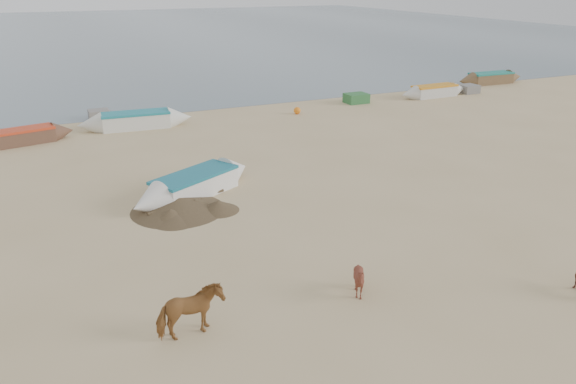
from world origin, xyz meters
The scene contains 8 objects.
ground centered at (0.00, 0.00, 0.00)m, with size 140.00×140.00×0.00m, color tan.
sea centered at (0.00, 82.00, 0.01)m, with size 160.00×160.00×0.00m, color slate.
cow_adult centered at (-5.09, -1.52, 0.67)m, with size 0.73×1.60×1.35m, color #946130.
calf_front centered at (-0.45, -1.63, 0.49)m, with size 0.80×0.89×0.99m, color #5E2A1D.
near_canoe centered at (-2.41, 7.62, 0.45)m, with size 6.12×1.39×0.91m, color white, non-canonical shape.
debris_pile centered at (-3.44, 6.34, 0.26)m, with size 3.51×3.51×0.52m, color brown.
waterline_canoes centered at (-1.17, 19.91, 0.44)m, with size 58.48×5.21×0.94m.
beach_clutter centered at (3.66, 20.15, 0.30)m, with size 45.28×4.58×0.64m.
Camera 1 is at (-7.71, -12.91, 8.17)m, focal length 35.00 mm.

